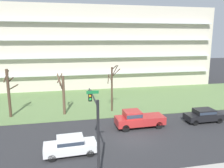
% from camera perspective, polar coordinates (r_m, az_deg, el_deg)
% --- Properties ---
extents(ground, '(160.00, 160.00, 0.00)m').
position_cam_1_polar(ground, '(22.92, 5.56, -13.50)').
color(ground, '#2D2D30').
extents(grass_lawn_strip, '(80.00, 16.00, 0.08)m').
position_cam_1_polar(grass_lawn_strip, '(35.71, -1.09, -4.12)').
color(grass_lawn_strip, '#66844C').
rests_on(grass_lawn_strip, ground).
extents(apartment_building, '(46.82, 13.35, 15.71)m').
position_cam_1_polar(apartment_building, '(48.44, -4.27, 9.37)').
color(apartment_building, beige).
rests_on(apartment_building, ground).
extents(tree_far_left, '(1.75, 1.35, 6.07)m').
position_cam_1_polar(tree_far_left, '(30.21, -24.78, -1.88)').
color(tree_far_left, '#4C3828').
rests_on(tree_far_left, ground).
extents(tree_left, '(0.96, 1.55, 5.38)m').
position_cam_1_polar(tree_left, '(29.03, -12.37, -2.23)').
color(tree_left, brown).
rests_on(tree_left, ground).
extents(tree_center, '(1.78, 1.67, 6.30)m').
position_cam_1_polar(tree_center, '(29.63, 0.03, -0.63)').
color(tree_center, '#4C3828').
rests_on(tree_center, ground).
extents(pickup_red_near_left, '(5.44, 2.12, 1.95)m').
position_cam_1_polar(pickup_red_near_left, '(25.07, 6.61, -8.76)').
color(pickup_red_near_left, '#B22828').
rests_on(pickup_red_near_left, ground).
extents(sedan_white_center_left, '(4.49, 2.02, 1.57)m').
position_cam_1_polar(sedan_white_center_left, '(19.86, -10.58, -15.01)').
color(sedan_white_center_left, white).
rests_on(sedan_white_center_left, ground).
extents(sedan_black_center_right, '(4.41, 1.82, 1.57)m').
position_cam_1_polar(sedan_black_center_right, '(28.62, 22.34, -7.28)').
color(sedan_black_center_right, black).
rests_on(sedan_black_center_right, ground).
extents(traffic_signal_mast, '(0.90, 4.96, 5.97)m').
position_cam_1_polar(traffic_signal_mast, '(16.02, -4.45, -8.96)').
color(traffic_signal_mast, black).
rests_on(traffic_signal_mast, ground).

